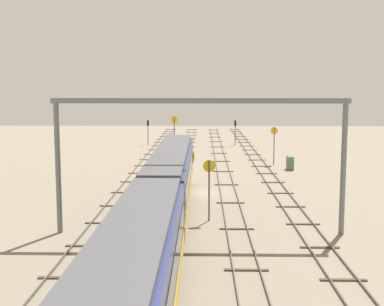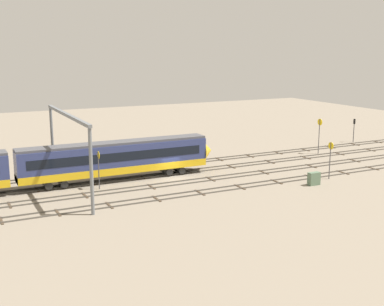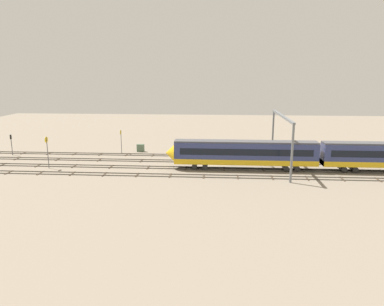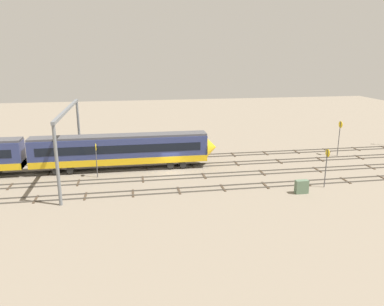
% 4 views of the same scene
% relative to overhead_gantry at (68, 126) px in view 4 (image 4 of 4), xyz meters
% --- Properties ---
extents(ground_plane, '(161.63, 161.63, 0.00)m').
position_rel_overhead_gantry_xyz_m(ground_plane, '(13.12, -0.14, -6.88)').
color(ground_plane, gray).
extents(track_near_foreground, '(145.63, 2.40, 0.16)m').
position_rel_overhead_gantry_xyz_m(track_near_foreground, '(13.12, -7.42, -6.81)').
color(track_near_foreground, '#59544C').
rests_on(track_near_foreground, ground).
extents(track_second_near, '(145.63, 2.40, 0.16)m').
position_rel_overhead_gantry_xyz_m(track_second_near, '(13.12, -2.57, -6.81)').
color(track_second_near, '#59544C').
rests_on(track_second_near, ground).
extents(track_with_train, '(145.63, 2.40, 0.16)m').
position_rel_overhead_gantry_xyz_m(track_with_train, '(13.12, 2.28, -6.81)').
color(track_with_train, '#59544C').
rests_on(track_with_train, ground).
extents(track_second_far, '(145.63, 2.40, 0.16)m').
position_rel_overhead_gantry_xyz_m(track_second_far, '(13.12, 7.13, -6.81)').
color(track_second_far, '#59544C').
rests_on(track_second_far, ground).
extents(overhead_gantry, '(0.40, 19.62, 9.12)m').
position_rel_overhead_gantry_xyz_m(overhead_gantry, '(0.00, 0.00, 0.00)').
color(overhead_gantry, slate).
rests_on(overhead_gantry, ground).
extents(speed_sign_near_foreground, '(0.14, 0.89, 4.56)m').
position_rel_overhead_gantry_xyz_m(speed_sign_near_foreground, '(3.25, -0.66, -3.91)').
color(speed_sign_near_foreground, '#4C4C51').
rests_on(speed_sign_near_foreground, ground).
extents(speed_sign_mid_trackside, '(0.14, 0.93, 4.77)m').
position_rel_overhead_gantry_xyz_m(speed_sign_mid_trackside, '(30.80, -9.15, -3.75)').
color(speed_sign_mid_trackside, '#4C4C51').
rests_on(speed_sign_mid_trackside, ground).
extents(speed_sign_far_trackside, '(0.14, 1.05, 5.56)m').
position_rel_overhead_gantry_xyz_m(speed_sign_far_trackside, '(40.16, 3.92, -3.18)').
color(speed_sign_far_trackside, '#4C4C51').
rests_on(speed_sign_far_trackside, ground).
extents(relay_cabinet, '(1.53, 0.70, 1.59)m').
position_rel_overhead_gantry_xyz_m(relay_cabinet, '(27.12, -10.58, -6.09)').
color(relay_cabinet, '#597259').
rests_on(relay_cabinet, ground).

